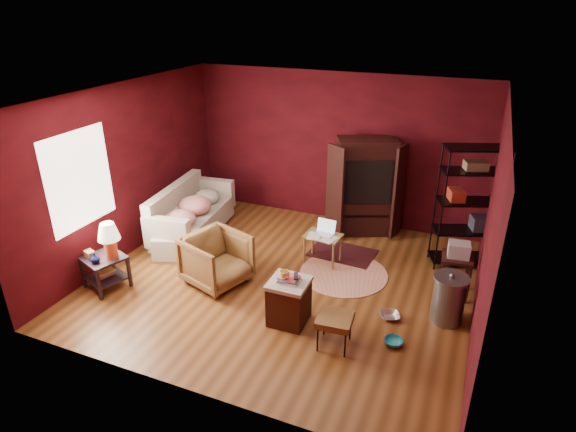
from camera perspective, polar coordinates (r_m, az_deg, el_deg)
name	(u,v)px	position (r m, az deg, el deg)	size (l,w,h in m)	color
room	(280,196)	(6.84, -1.00, 2.43)	(5.54, 5.04, 2.84)	brown
sofa	(189,216)	(8.79, -11.69, 0.03)	(2.07, 0.60, 0.81)	#B2AC9A
armchair	(216,257)	(7.29, -8.47, -4.87)	(0.83, 0.78, 0.86)	black
pet_bowl_steel	(391,310)	(6.75, 12.06, -10.83)	(0.27, 0.07, 0.27)	silver
pet_bowl_turquoise	(394,337)	(6.32, 12.46, -13.81)	(0.24, 0.07, 0.24)	#28AABC
vase	(95,258)	(7.42, -21.91, -4.69)	(0.14, 0.14, 0.14)	#0C103D
mug	(284,274)	(6.18, -0.45, -6.85)	(0.13, 0.10, 0.13)	#EED774
side_table	(107,250)	(7.48, -20.69, -3.74)	(0.69, 0.69, 1.06)	black
sofa_cushions	(190,215)	(8.80, -11.57, 0.17)	(1.04, 2.13, 0.86)	#B2AC9A
hamper	(289,301)	(6.45, 0.11, -9.99)	(0.51, 0.51, 0.72)	#441E0F
footstool	(335,320)	(6.04, 5.58, -12.21)	(0.46, 0.46, 0.44)	black
rug_round	(344,273)	(7.68, 6.60, -6.78)	(1.70, 1.70, 0.01)	beige
rug_oriental	(342,253)	(8.25, 6.46, -4.35)	(1.12, 0.78, 0.01)	#491318
laptop_desk	(323,238)	(7.77, 4.19, -2.60)	(0.61, 0.49, 0.71)	olive
tv_armoire	(365,185)	(8.69, 9.10, 3.61)	(1.28, 1.04, 1.76)	black
wire_shelving	(470,202)	(7.94, 20.81, 1.52)	(1.05, 0.73, 1.98)	black
small_stand	(458,256)	(7.24, 19.48, -4.54)	(0.46, 0.46, 0.84)	black
trash_can	(448,298)	(6.80, 18.48, -9.26)	(0.60, 0.60, 0.73)	gray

